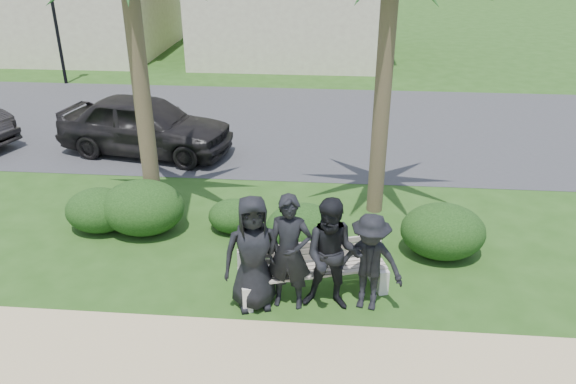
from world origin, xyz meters
name	(u,v)px	position (x,y,z in m)	size (l,w,h in m)	color
ground	(272,283)	(0.00, 0.00, 0.00)	(160.00, 160.00, 0.00)	#214413
footpath	(257,359)	(0.00, -1.80, 0.00)	(30.00, 1.60, 0.01)	tan
asphalt_street	(302,125)	(0.00, 8.00, 0.00)	(160.00, 8.00, 0.01)	#2D2D30
street_lamp	(52,0)	(-9.00, 12.00, 2.94)	(0.36, 0.36, 4.29)	black
park_bench	(314,273)	(0.70, -0.22, 0.37)	(2.47, 1.18, 0.81)	#A39589
man_a	(253,253)	(-0.20, -0.60, 0.92)	(0.90, 0.59, 1.85)	black
man_b	(289,253)	(0.34, -0.54, 0.93)	(0.68, 0.44, 1.86)	black
man_c	(333,256)	(0.98, -0.54, 0.91)	(0.89, 0.69, 1.82)	black
man_d	(369,263)	(1.53, -0.50, 0.79)	(1.03, 0.59, 1.59)	black
hedge_a	(99,209)	(-3.49, 1.53, 0.42)	(1.29, 1.06, 0.84)	black
hedge_b	(143,206)	(-2.63, 1.54, 0.52)	(1.58, 1.31, 1.03)	black
hedge_c	(234,215)	(-0.92, 1.70, 0.32)	(0.98, 0.81, 0.64)	black
hedge_d	(303,227)	(0.45, 1.10, 0.45)	(1.37, 1.13, 0.89)	black
hedge_e	(441,231)	(2.90, 1.24, 0.41)	(1.25, 1.04, 0.82)	black
hedge_f	(443,230)	(2.91, 1.17, 0.48)	(1.48, 1.22, 0.97)	black
car_a	(145,125)	(-3.82, 5.48, 0.75)	(1.77, 4.39, 1.50)	black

